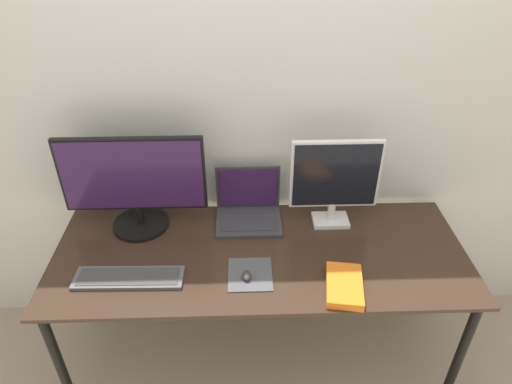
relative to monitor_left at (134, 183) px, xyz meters
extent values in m
cube|color=silver|center=(0.55, 0.21, 0.27)|extent=(7.00, 0.05, 2.50)
cube|color=#332319|center=(0.55, -0.21, -0.25)|extent=(1.81, 0.70, 0.02)
cylinder|color=black|center=(-0.30, -0.51, -0.62)|extent=(0.04, 0.04, 0.72)
cylinder|color=black|center=(1.41, -0.51, -0.62)|extent=(0.04, 0.04, 0.72)
cylinder|color=black|center=(-0.30, 0.09, -0.62)|extent=(0.04, 0.04, 0.72)
cylinder|color=black|center=(1.41, 0.09, -0.62)|extent=(0.04, 0.04, 0.72)
cylinder|color=black|center=(0.00, 0.00, -0.23)|extent=(0.26, 0.26, 0.02)
cylinder|color=black|center=(0.00, 0.00, -0.17)|extent=(0.04, 0.04, 0.09)
cube|color=black|center=(0.00, 0.00, 0.05)|extent=(0.64, 0.02, 0.36)
cube|color=#331947|center=(0.00, -0.01, 0.05)|extent=(0.62, 0.01, 0.34)
cube|color=silver|center=(0.90, 0.00, -0.23)|extent=(0.17, 0.12, 0.02)
cylinder|color=silver|center=(0.90, 0.00, -0.17)|extent=(0.04, 0.04, 0.09)
cube|color=silver|center=(0.90, 0.00, 0.03)|extent=(0.40, 0.02, 0.34)
cube|color=black|center=(0.90, -0.01, 0.03)|extent=(0.38, 0.01, 0.31)
cube|color=#333338|center=(0.51, 0.00, -0.23)|extent=(0.31, 0.23, 0.02)
cube|color=#2D2D33|center=(0.51, -0.02, -0.22)|extent=(0.25, 0.13, 0.00)
cube|color=#333338|center=(0.51, 0.12, -0.11)|extent=(0.31, 0.01, 0.23)
cube|color=#331947|center=(0.51, 0.11, -0.11)|extent=(0.28, 0.00, 0.20)
cube|color=#4C4C51|center=(0.01, -0.36, -0.23)|extent=(0.45, 0.14, 0.02)
cube|color=#383838|center=(0.01, -0.36, -0.22)|extent=(0.41, 0.11, 0.00)
cube|color=#47474C|center=(0.51, -0.35, -0.23)|extent=(0.18, 0.20, 0.00)
ellipsoid|color=#333333|center=(0.49, -0.37, -0.22)|extent=(0.03, 0.06, 0.03)
cube|color=orange|center=(0.88, -0.44, -0.22)|extent=(0.18, 0.25, 0.04)
cube|color=white|center=(0.88, -0.44, -0.22)|extent=(0.17, 0.24, 0.03)
camera|label=1|loc=(0.49, -1.72, 1.10)|focal=32.00mm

